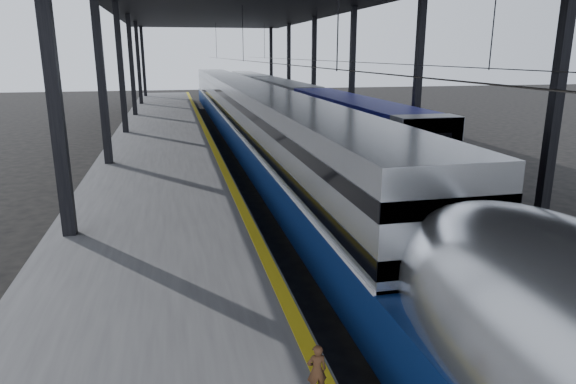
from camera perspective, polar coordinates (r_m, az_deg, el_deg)
name	(u,v)px	position (r m, az deg, el deg)	size (l,w,h in m)	color
ground	(314,332)	(11.76, 2.91, -15.31)	(160.00, 160.00, 0.00)	black
platform	(162,152)	(30.25, -13.85, 4.32)	(6.00, 80.00, 1.00)	#4C4C4F
yellow_strip	(211,142)	(30.23, -8.58, 5.56)	(0.30, 80.00, 0.01)	gold
rails	(298,154)	(31.18, 1.08, 4.29)	(6.52, 80.00, 0.16)	slate
tgv_train	(250,119)	(32.96, -4.26, 8.07)	(2.85, 65.20, 4.09)	#AEB1B6
second_train	(284,101)	(46.47, -0.46, 10.04)	(2.60, 56.05, 3.58)	#161893
child	(317,370)	(8.05, 3.21, -19.18)	(0.31, 0.20, 0.84)	#452817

